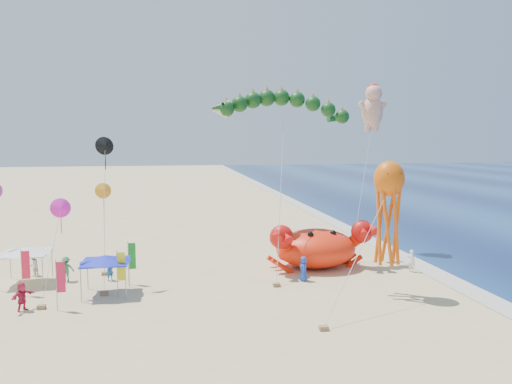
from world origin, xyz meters
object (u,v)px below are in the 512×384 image
(dragon_kite, at_px, (282,110))
(canopy_blue, at_px, (105,259))
(canopy_white, at_px, (25,250))
(cherub_kite, at_px, (373,106))
(octopus_kite, at_px, (388,205))
(crab_inflatable, at_px, (316,247))

(dragon_kite, relative_size, canopy_blue, 4.22)
(canopy_white, bearing_deg, cherub_kite, 11.69)
(canopy_blue, xyz_separation_m, canopy_white, (-6.02, 3.66, 0.00))
(octopus_kite, bearing_deg, canopy_white, 163.78)
(crab_inflatable, xyz_separation_m, dragon_kite, (-2.41, 2.23, 11.11))
(octopus_kite, height_order, canopy_white, octopus_kite)
(octopus_kite, bearing_deg, canopy_blue, 169.36)
(cherub_kite, xyz_separation_m, canopy_blue, (-22.92, -9.65, -10.97))
(crab_inflatable, xyz_separation_m, canopy_white, (-22.06, -0.63, 0.72))
(cherub_kite, relative_size, canopy_white, 4.39)
(canopy_blue, bearing_deg, crab_inflatable, 14.99)
(crab_inflatable, bearing_deg, octopus_kite, -72.11)
(canopy_blue, relative_size, canopy_white, 0.95)
(cherub_kite, xyz_separation_m, octopus_kite, (-4.37, -13.13, -7.27))
(cherub_kite, bearing_deg, canopy_blue, -157.17)
(cherub_kite, bearing_deg, canopy_white, -168.31)
(dragon_kite, relative_size, octopus_kite, 1.56)
(octopus_kite, bearing_deg, crab_inflatable, 107.89)
(dragon_kite, bearing_deg, canopy_white, -171.73)
(cherub_kite, bearing_deg, crab_inflatable, -142.11)
(crab_inflatable, bearing_deg, canopy_white, -178.36)
(cherub_kite, distance_m, canopy_white, 31.52)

